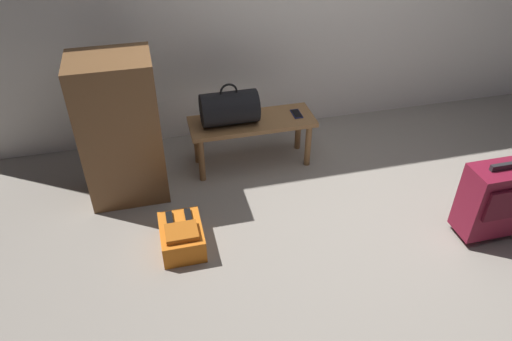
# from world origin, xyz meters

# --- Properties ---
(ground_plane) EXTENTS (6.60, 6.60, 0.00)m
(ground_plane) POSITION_xyz_m (0.00, 0.00, 0.00)
(ground_plane) COLOR gray
(bench) EXTENTS (1.00, 0.36, 0.42)m
(bench) POSITION_xyz_m (-0.59, 0.98, 0.35)
(bench) COLOR olive
(bench) RESTS_ON ground
(duffel_bag_black) EXTENTS (0.44, 0.26, 0.34)m
(duffel_bag_black) POSITION_xyz_m (-0.77, 0.98, 0.55)
(duffel_bag_black) COLOR black
(duffel_bag_black) RESTS_ON bench
(cell_phone) EXTENTS (0.07, 0.14, 0.01)m
(cell_phone) POSITION_xyz_m (-0.22, 0.99, 0.42)
(cell_phone) COLOR #191E4C
(cell_phone) RESTS_ON bench
(suitcase_upright_burgundy) EXTENTS (0.45, 0.26, 0.60)m
(suitcase_upright_burgundy) POSITION_xyz_m (0.79, -0.24, 0.31)
(suitcase_upright_burgundy) COLOR maroon
(suitcase_upright_burgundy) RESTS_ON ground
(backpack_orange) EXTENTS (0.28, 0.38, 0.21)m
(backpack_orange) POSITION_xyz_m (-1.28, 0.14, 0.09)
(backpack_orange) COLOR orange
(backpack_orange) RESTS_ON ground
(side_cabinet) EXTENTS (0.56, 0.44, 1.10)m
(side_cabinet) POSITION_xyz_m (-1.59, 0.85, 0.55)
(side_cabinet) COLOR brown
(side_cabinet) RESTS_ON ground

